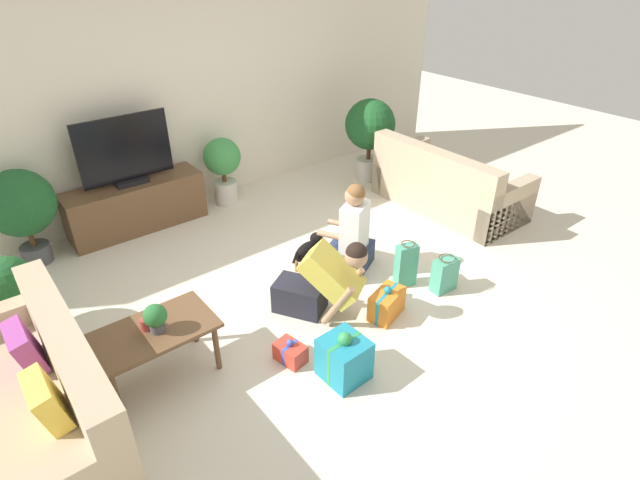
{
  "coord_description": "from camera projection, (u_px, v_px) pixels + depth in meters",
  "views": [
    {
      "loc": [
        -2.29,
        -2.93,
        2.87
      ],
      "look_at": [
        0.21,
        0.22,
        0.45
      ],
      "focal_mm": 28.0,
      "sensor_mm": 36.0,
      "label": 1
    }
  ],
  "objects": [
    {
      "name": "sofa_left",
      "position": [
        32.0,
        409.0,
        3.2
      ],
      "size": [
        0.91,
        1.8,
        0.82
      ],
      "rotation": [
        0.0,
        0.0,
        -1.57
      ],
      "color": "tan",
      "rests_on": "ground_plane"
    },
    {
      "name": "potted_plant_corner_left",
      "position": [
        10.0,
        290.0,
        4.04
      ],
      "size": [
        0.45,
        0.45,
        0.73
      ],
      "color": "#336B84",
      "rests_on": "ground_plane"
    },
    {
      "name": "gift_box_c",
      "position": [
        290.0,
        352.0,
        3.93
      ],
      "size": [
        0.21,
        0.27,
        0.21
      ],
      "rotation": [
        0.0,
        0.0,
        0.19
      ],
      "color": "red",
      "rests_on": "ground_plane"
    },
    {
      "name": "person_kneeling",
      "position": [
        322.0,
        282.0,
        4.29
      ],
      "size": [
        0.67,
        0.83,
        0.8
      ],
      "rotation": [
        0.0,
        0.0,
        0.54
      ],
      "color": "#23232D",
      "rests_on": "ground_plane"
    },
    {
      "name": "tv_console",
      "position": [
        137.0,
        206.0,
        5.68
      ],
      "size": [
        1.51,
        0.44,
        0.56
      ],
      "color": "brown",
      "rests_on": "ground_plane"
    },
    {
      "name": "mug",
      "position": [
        146.0,
        324.0,
        3.59
      ],
      "size": [
        0.12,
        0.08,
        0.09
      ],
      "color": "#B23D38",
      "rests_on": "coffee_table"
    },
    {
      "name": "ground_plane",
      "position": [
        317.0,
        298.0,
        4.67
      ],
      "size": [
        16.0,
        16.0,
        0.0
      ],
      "primitive_type": "plane",
      "color": "beige"
    },
    {
      "name": "dog",
      "position": [
        309.0,
        249.0,
        5.05
      ],
      "size": [
        0.51,
        0.27,
        0.3
      ],
      "rotation": [
        0.0,
        0.0,
        1.93
      ],
      "color": "black",
      "rests_on": "ground_plane"
    },
    {
      "name": "gift_bag_a",
      "position": [
        445.0,
        275.0,
        4.69
      ],
      "size": [
        0.25,
        0.17,
        0.36
      ],
      "rotation": [
        0.0,
        0.0,
        -0.08
      ],
      "color": "#4CA384",
      "rests_on": "ground_plane"
    },
    {
      "name": "gift_box_b",
      "position": [
        387.0,
        304.0,
        4.39
      ],
      "size": [
        0.39,
        0.29,
        0.31
      ],
      "rotation": [
        0.0,
        0.0,
        0.29
      ],
      "color": "orange",
      "rests_on": "ground_plane"
    },
    {
      "name": "potted_plant_corner_right",
      "position": [
        370.0,
        129.0,
        6.65
      ],
      "size": [
        0.67,
        0.67,
        1.11
      ],
      "color": "beige",
      "rests_on": "ground_plane"
    },
    {
      "name": "tv",
      "position": [
        126.0,
        154.0,
        5.36
      ],
      "size": [
        1.0,
        0.2,
        0.76
      ],
      "color": "black",
      "rests_on": "tv_console"
    },
    {
      "name": "gift_box_a",
      "position": [
        344.0,
        358.0,
        3.74
      ],
      "size": [
        0.32,
        0.34,
        0.42
      ],
      "rotation": [
        0.0,
        0.0,
        0.03
      ],
      "color": "teal",
      "rests_on": "ground_plane"
    },
    {
      "name": "gift_bag_b",
      "position": [
        406.0,
        265.0,
        4.74
      ],
      "size": [
        0.22,
        0.16,
        0.46
      ],
      "rotation": [
        0.0,
        0.0,
        -0.28
      ],
      "color": "#4CA384",
      "rests_on": "ground_plane"
    },
    {
      "name": "person_sitting",
      "position": [
        351.0,
        239.0,
        4.92
      ],
      "size": [
        0.64,
        0.61,
        0.94
      ],
      "rotation": [
        0.0,
        0.0,
        3.61
      ],
      "color": "#283351",
      "rests_on": "ground_plane"
    },
    {
      "name": "potted_plant_back_left",
      "position": [
        20.0,
        206.0,
        4.87
      ],
      "size": [
        0.66,
        0.66,
        1.01
      ],
      "color": "#4C4C51",
      "rests_on": "ground_plane"
    },
    {
      "name": "coffee_table",
      "position": [
        154.0,
        336.0,
        3.63
      ],
      "size": [
        0.88,
        0.51,
        0.46
      ],
      "color": "brown",
      "rests_on": "ground_plane"
    },
    {
      "name": "sofa_right",
      "position": [
        447.0,
        186.0,
        6.11
      ],
      "size": [
        0.91,
        1.8,
        0.82
      ],
      "rotation": [
        0.0,
        0.0,
        1.57
      ],
      "color": "tan",
      "rests_on": "ground_plane"
    },
    {
      "name": "tabletop_plant",
      "position": [
        155.0,
        317.0,
        3.53
      ],
      "size": [
        0.17,
        0.17,
        0.22
      ],
      "color": "#4C4C51",
      "rests_on": "coffee_table"
    },
    {
      "name": "potted_plant_back_right",
      "position": [
        223.0,
        164.0,
        6.11
      ],
      "size": [
        0.46,
        0.46,
        0.85
      ],
      "color": "beige",
      "rests_on": "ground_plane"
    },
    {
      "name": "wall_back",
      "position": [
        177.0,
        99.0,
        5.76
      ],
      "size": [
        8.4,
        0.06,
        2.6
      ],
      "color": "silver",
      "rests_on": "ground_plane"
    }
  ]
}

